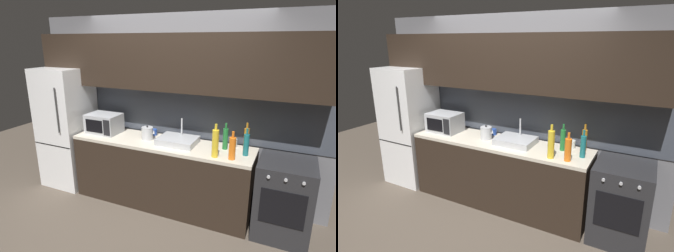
{
  "view_description": "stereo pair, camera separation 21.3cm",
  "coord_description": "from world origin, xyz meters",
  "views": [
    {
      "loc": [
        1.53,
        -2.21,
        2.17
      ],
      "look_at": [
        0.11,
        0.9,
        1.13
      ],
      "focal_mm": 30.24,
      "sensor_mm": 36.0,
      "label": 1
    },
    {
      "loc": [
        1.72,
        -2.11,
        2.17
      ],
      "look_at": [
        0.11,
        0.9,
        1.13
      ],
      "focal_mm": 30.24,
      "sensor_mm": 36.0,
      "label": 2
    }
  ],
  "objects": [
    {
      "name": "oven_range",
      "position": [
        1.54,
        0.9,
        0.45
      ],
      "size": [
        0.6,
        0.62,
        0.9
      ],
      "color": "#232326",
      "rests_on": "ground"
    },
    {
      "name": "mug_blue",
      "position": [
        -0.2,
        1.11,
        0.94
      ],
      "size": [
        0.08,
        0.08,
        0.09
      ],
      "primitive_type": "cylinder",
      "color": "#234299",
      "rests_on": "counter_run"
    },
    {
      "name": "kettle",
      "position": [
        -0.2,
        0.91,
        0.98
      ],
      "size": [
        0.19,
        0.15,
        0.19
      ],
      "color": "#B7BABF",
      "rests_on": "counter_run"
    },
    {
      "name": "wine_bottle_green",
      "position": [
        0.82,
        0.99,
        1.03
      ],
      "size": [
        0.06,
        0.06,
        0.33
      ],
      "color": "#1E6B2D",
      "rests_on": "counter_run"
    },
    {
      "name": "wine_bottle_yellow",
      "position": [
        0.77,
        0.71,
        1.06
      ],
      "size": [
        0.08,
        0.08,
        0.39
      ],
      "color": "gold",
      "rests_on": "counter_run"
    },
    {
      "name": "microwave",
      "position": [
        -0.9,
        0.92,
        1.04
      ],
      "size": [
        0.46,
        0.35,
        0.27
      ],
      "color": "#A8AAAF",
      "rests_on": "counter_run"
    },
    {
      "name": "sink_basin",
      "position": [
        0.23,
        0.93,
        0.94
      ],
      "size": [
        0.48,
        0.38,
        0.3
      ],
      "color": "#ADAFB5",
      "rests_on": "counter_run"
    },
    {
      "name": "wine_bottle_teal",
      "position": [
        1.09,
        0.9,
        1.03
      ],
      "size": [
        0.06,
        0.06,
        0.32
      ],
      "color": "#19666B",
      "rests_on": "counter_run"
    },
    {
      "name": "wine_bottle_amber",
      "position": [
        1.05,
        1.1,
        1.04
      ],
      "size": [
        0.06,
        0.06,
        0.33
      ],
      "color": "#B27019",
      "rests_on": "counter_run"
    },
    {
      "name": "refrigerator",
      "position": [
        -1.58,
        0.9,
        0.89
      ],
      "size": [
        0.68,
        0.69,
        1.79
      ],
      "color": "white",
      "rests_on": "ground"
    },
    {
      "name": "counter_run",
      "position": [
        0.0,
        0.9,
        0.45
      ],
      "size": [
        2.4,
        0.6,
        0.9
      ],
      "color": "black",
      "rests_on": "ground"
    },
    {
      "name": "mug_clear",
      "position": [
        0.9,
        1.12,
        0.95
      ],
      "size": [
        0.08,
        0.08,
        0.1
      ],
      "primitive_type": "cylinder",
      "color": "silver",
      "rests_on": "counter_run"
    },
    {
      "name": "wine_bottle_orange",
      "position": [
        0.97,
        0.72,
        1.03
      ],
      "size": [
        0.07,
        0.07,
        0.32
      ],
      "color": "orange",
      "rests_on": "counter_run"
    },
    {
      "name": "back_wall",
      "position": [
        0.0,
        1.2,
        1.55
      ],
      "size": [
        4.14,
        0.44,
        2.5
      ],
      "color": "slate",
      "rests_on": "ground"
    },
    {
      "name": "ground_plane",
      "position": [
        0.0,
        0.0,
        0.0
      ],
      "size": [
        10.0,
        10.0,
        0.0
      ],
      "primitive_type": "plane",
      "color": "#4C4238"
    }
  ]
}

